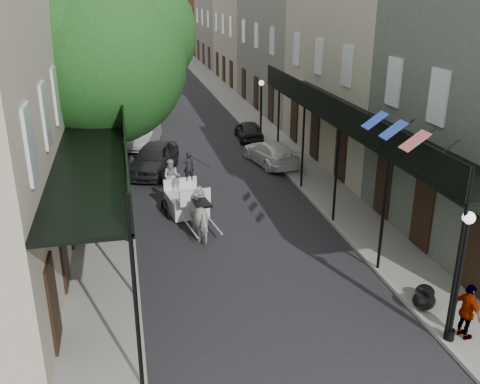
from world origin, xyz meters
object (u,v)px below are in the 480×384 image
lamppost_left (125,191)px  lamppost_right_far (261,110)px  tree_near (112,52)px  lamppost_right_near (459,276)px  car_left_mid (143,135)px  pedestrian_sidewalk_left (90,147)px  pedestrian_sidewalk_right (468,312)px  pedestrian_walking (172,177)px  tree_far (112,38)px  car_left_far (133,103)px  carriage (183,186)px  horse (203,215)px  car_left_near (154,158)px  car_right_near (270,153)px  car_right_far (249,130)px

lamppost_left → lamppost_right_far: same height
tree_near → lamppost_right_far: size_ratio=2.60×
lamppost_right_near → car_left_mid: 22.06m
lamppost_left → car_left_mid: 13.00m
pedestrian_sidewalk_left → pedestrian_sidewalk_right: bearing=83.7°
pedestrian_sidewalk_right → car_left_mid: size_ratio=0.38×
lamppost_right_far → pedestrian_sidewalk_right: bearing=-88.7°
pedestrian_walking → pedestrian_sidewalk_right: pedestrian_sidewalk_right is taller
lamppost_left → lamppost_right_far: size_ratio=1.00×
tree_far → lamppost_right_near: size_ratio=2.32×
car_left_far → lamppost_right_far: bearing=-66.5°
lamppost_left → car_left_far: size_ratio=0.68×
carriage → car_left_mid: size_ratio=0.69×
pedestrian_walking → car_left_far: 17.71m
lamppost_right_far → carriage: 11.05m
horse → pedestrian_walking: horse is taller
pedestrian_sidewalk_left → car_left_mid: size_ratio=0.44×
pedestrian_sidewalk_right → car_left_near: (-7.14, 15.91, -0.15)m
pedestrian_sidewalk_left → pedestrian_sidewalk_right: size_ratio=1.16×
car_left_mid → car_left_near: bearing=-71.4°
car_left_mid → car_right_near: 8.12m
pedestrian_walking → pedestrian_sidewalk_right: 14.31m
lamppost_right_near → tree_far: bearing=107.7°
lamppost_right_near → car_right_near: 16.07m
car_left_near → car_left_far: car_left_near is taller
lamppost_right_near → pedestrian_sidewalk_right: 1.22m
tree_near → lamppost_right_far: bearing=43.3°
lamppost_right_far → carriage: bearing=-121.9°
horse → car_left_near: size_ratio=0.45×
tree_near → car_left_near: tree_near is taller
tree_near → horse: (2.90, -4.18, -5.63)m
tree_near → car_left_far: bearing=86.8°
tree_far → carriage: tree_far is taller
lamppost_right_far → pedestrian_sidewalk_left: bearing=-167.3°
lamppost_left → car_right_far: 15.18m
car_left_near → car_left_mid: size_ratio=1.07×
car_left_near → car_left_far: bearing=112.9°
horse → pedestrian_sidewalk_right: horse is taller
car_right_far → car_left_mid: bearing=4.4°
tree_far → car_left_mid: 7.51m
car_left_mid → car_right_far: 6.50m
tree_near → tree_far: 14.02m
car_right_far → car_left_far: bearing=-50.9°
tree_far → car_left_far: size_ratio=1.59×
carriage → car_right_far: size_ratio=0.81×
lamppost_right_near → pedestrian_sidewalk_left: lamppost_right_near is taller
lamppost_right_near → pedestrian_walking: lamppost_right_near is taller
carriage → pedestrian_walking: bearing=88.9°
pedestrian_sidewalk_right → pedestrian_sidewalk_left: bearing=23.1°
car_left_near → lamppost_right_near: bearing=-46.6°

